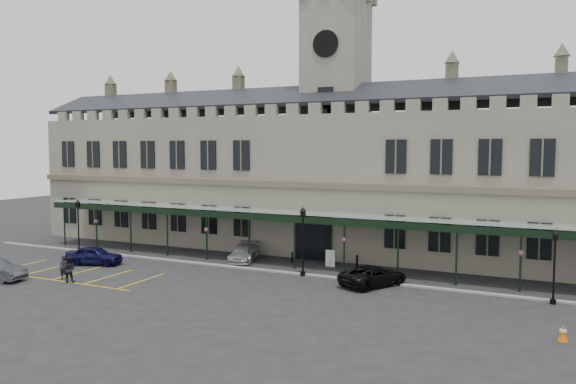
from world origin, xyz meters
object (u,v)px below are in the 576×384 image
at_px(lamp_post_mid, 303,235).
at_px(person_a, 64,268).
at_px(lamp_post_right, 555,260).
at_px(person_b, 69,269).
at_px(lamp_post_left, 78,221).
at_px(car_van, 374,276).
at_px(station_building, 335,179).
at_px(sign_board, 330,259).
at_px(traffic_cone, 563,333).
at_px(car_taxi, 244,253).
at_px(car_left_a, 94,255).
at_px(clock_tower, 336,104).

xyz_separation_m(lamp_post_mid, person_a, (-14.71, -8.32, -2.13)).
height_order(lamp_post_right, person_b, lamp_post_right).
distance_m(lamp_post_left, car_van, 27.16).
height_order(lamp_post_mid, car_van, lamp_post_mid).
bearing_deg(station_building, lamp_post_right, -31.42).
height_order(sign_board, person_a, person_a).
relative_size(traffic_cone, person_a, 0.46).
xyz_separation_m(lamp_post_mid, lamp_post_right, (16.44, -0.40, -0.31)).
bearing_deg(lamp_post_mid, traffic_cone, -23.22).
bearing_deg(person_a, car_taxi, 25.68).
bearing_deg(lamp_post_mid, car_left_a, -167.75).
xyz_separation_m(lamp_post_left, car_van, (27.07, -0.44, -2.12)).
relative_size(lamp_post_mid, person_b, 2.77).
height_order(lamp_post_mid, person_a, lamp_post_mid).
xyz_separation_m(clock_tower, car_van, (7.00, -11.32, -12.42)).
bearing_deg(car_taxi, car_van, -32.61).
bearing_deg(car_taxi, lamp_post_left, 174.92).
bearing_deg(car_taxi, person_a, -142.84).
height_order(lamp_post_right, car_left_a, lamp_post_right).
bearing_deg(lamp_post_left, lamp_post_right, -0.26).
distance_m(lamp_post_mid, traffic_cone, 18.55).
height_order(station_building, person_b, station_building).
height_order(clock_tower, sign_board, clock_tower).
height_order(clock_tower, car_van, clock_tower).
relative_size(station_building, person_a, 35.21).
height_order(car_taxi, person_b, person_b).
distance_m(lamp_post_left, traffic_cone, 39.17).
distance_m(sign_board, person_b, 19.10).
bearing_deg(lamp_post_left, sign_board, 9.99).
bearing_deg(person_b, traffic_cone, 156.14).
relative_size(sign_board, car_taxi, 0.28).
relative_size(station_building, lamp_post_left, 12.69).
height_order(lamp_post_mid, sign_board, lamp_post_mid).
bearing_deg(car_taxi, station_building, 40.75).
bearing_deg(clock_tower, lamp_post_mid, -81.96).
distance_m(sign_board, person_a, 19.54).
bearing_deg(car_left_a, car_taxi, -75.42).
bearing_deg(lamp_post_mid, car_van, -6.93).
height_order(station_building, lamp_post_right, station_building).
relative_size(lamp_post_left, sign_board, 3.60).
relative_size(car_taxi, person_b, 2.54).
bearing_deg(lamp_post_right, station_building, 148.58).
relative_size(lamp_post_mid, traffic_cone, 6.44).
distance_m(station_building, car_taxi, 10.90).
relative_size(station_building, car_left_a, 13.80).
xyz_separation_m(station_building, lamp_post_right, (17.95, -10.97, -3.80)).
bearing_deg(car_van, clock_tower, -28.87).
distance_m(traffic_cone, person_a, 31.61).
relative_size(station_building, lamp_post_mid, 11.92).
relative_size(car_left_a, person_b, 2.39).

